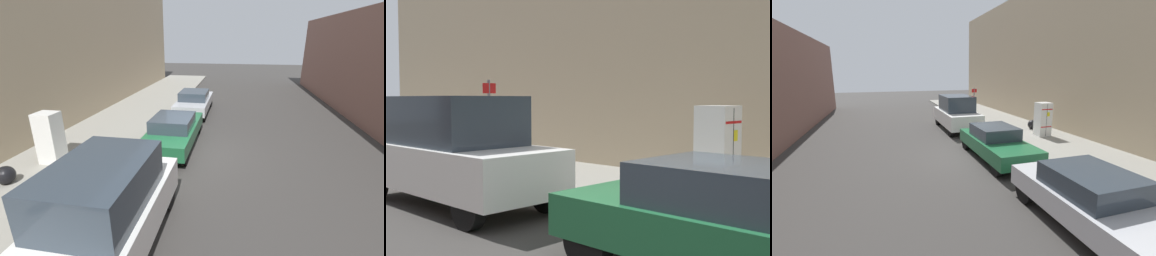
# 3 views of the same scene
# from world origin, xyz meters

# --- Properties ---
(discarded_refrigerator) EXTENTS (0.74, 0.69, 1.85)m
(discarded_refrigerator) POSITION_xyz_m (-4.82, -1.85, 1.05)
(discarded_refrigerator) COLOR white
(discarded_refrigerator) RESTS_ON sidewalk_slab
(manhole_cover) EXTENTS (0.70, 0.70, 0.02)m
(manhole_cover) POSITION_xyz_m (-3.11, -4.96, 0.14)
(manhole_cover) COLOR #47443F
(manhole_cover) RESTS_ON sidewalk_slab
(street_sign_post) EXTENTS (0.36, 0.07, 2.44)m
(street_sign_post) POSITION_xyz_m (-2.43, -6.47, 1.50)
(street_sign_post) COLOR slate
(street_sign_post) RESTS_ON sidewalk_slab
(trash_bag) EXTENTS (0.57, 0.57, 0.57)m
(trash_bag) POSITION_xyz_m (-5.23, -3.50, 0.41)
(trash_bag) COLOR black
(trash_bag) RESTS_ON sidewalk_slab
(pedestrian_walking_far) EXTENTS (0.44, 0.22, 1.54)m
(pedestrian_walking_far) POSITION_xyz_m (-3.27, -9.77, 1.00)
(pedestrian_walking_far) COLOR beige
(pedestrian_walking_far) RESTS_ON sidewalk_slab
(parked_van_white) EXTENTS (1.96, 4.72, 2.17)m
(parked_van_white) POSITION_xyz_m (-0.85, -5.37, 1.08)
(parked_van_white) COLOR silver
(parked_van_white) RESTS_ON ground
(parked_sedan_green) EXTENTS (1.81, 4.62, 1.39)m
(parked_sedan_green) POSITION_xyz_m (-0.85, 0.61, 0.72)
(parked_sedan_green) COLOR #1E6038
(parked_sedan_green) RESTS_ON ground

